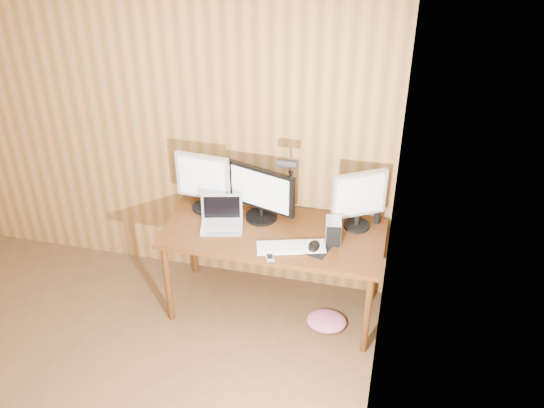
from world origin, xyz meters
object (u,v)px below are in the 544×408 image
at_px(monitor_center, 261,193).
at_px(keyboard, 291,247).
at_px(desk_lamp, 289,179).
at_px(monitor_right, 359,198).
at_px(monitor_left, 203,180).
at_px(hard_drive, 333,231).
at_px(mouse, 314,246).
at_px(speaker, 377,216).
at_px(laptop, 222,219).
at_px(phone, 270,257).
at_px(desk, 276,239).

relative_size(monitor_center, keyboard, 1.06).
xyz_separation_m(monitor_center, desk_lamp, (0.20, -0.00, 0.15)).
bearing_deg(monitor_right, monitor_center, 154.78).
height_order(monitor_left, hard_drive, monitor_left).
distance_m(mouse, speaker, 0.58).
xyz_separation_m(monitor_center, laptop, (-0.26, -0.15, -0.17)).
bearing_deg(laptop, desk_lamp, 4.38).
height_order(laptop, desk_lamp, desk_lamp).
relative_size(mouse, hard_drive, 0.70).
relative_size(speaker, desk_lamp, 0.19).
height_order(monitor_left, phone, monitor_left).
xyz_separation_m(monitor_left, phone, (0.62, -0.47, -0.24)).
distance_m(monitor_right, desk_lamp, 0.52).
bearing_deg(desk_lamp, hard_drive, -10.73).
bearing_deg(laptop, monitor_left, 123.77).
bearing_deg(speaker, desk_lamp, -168.25).
xyz_separation_m(keyboard, phone, (-0.12, -0.13, -0.00)).
height_order(desk, hard_drive, hard_drive).
xyz_separation_m(keyboard, hard_drive, (0.27, 0.16, 0.07)).
distance_m(monitor_left, speaker, 1.31).
distance_m(keyboard, desk_lamp, 0.48).
distance_m(desk, hard_drive, 0.49).
xyz_separation_m(laptop, phone, (0.43, -0.30, -0.05)).
distance_m(laptop, phone, 0.52).
relative_size(monitor_center, phone, 4.68).
bearing_deg(laptop, phone, -48.07).
relative_size(monitor_right, mouse, 3.77).
bearing_deg(desk, monitor_left, 170.54).
distance_m(phone, speaker, 0.89).
distance_m(mouse, phone, 0.32).
xyz_separation_m(desk, monitor_left, (-0.57, 0.10, 0.37)).
distance_m(laptop, mouse, 0.72).
height_order(keyboard, desk_lamp, desk_lamp).
relative_size(laptop, keyboard, 0.69).
relative_size(keyboard, hard_drive, 2.90).
relative_size(monitor_left, phone, 4.11).
relative_size(monitor_left, speaker, 4.01).
bearing_deg(laptop, desk, -2.29).
relative_size(laptop, hard_drive, 2.02).
bearing_deg(speaker, phone, -139.42).
xyz_separation_m(desk, keyboard, (0.16, -0.24, 0.13)).
xyz_separation_m(mouse, speaker, (0.40, 0.42, 0.03)).
relative_size(phone, speaker, 0.98).
bearing_deg(hard_drive, desk_lamp, 146.73).
relative_size(monitor_center, mouse, 4.36).
bearing_deg(desk_lamp, monitor_right, 18.72).
relative_size(monitor_left, monitor_right, 1.02).
bearing_deg(monitor_center, speaker, 25.11).
xyz_separation_m(keyboard, desk_lamp, (-0.09, 0.31, 0.36)).
bearing_deg(hard_drive, speaker, 36.39).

